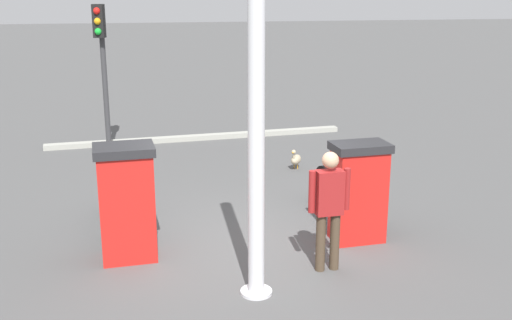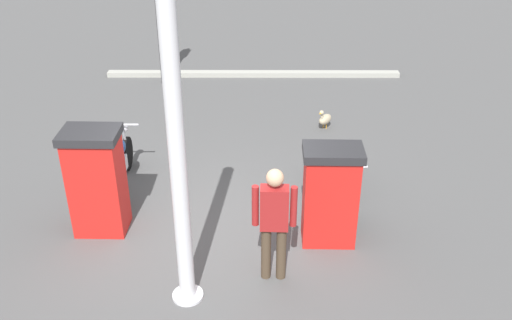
{
  "view_description": "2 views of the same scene",
  "coord_description": "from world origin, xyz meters",
  "px_view_note": "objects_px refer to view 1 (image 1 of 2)",
  "views": [
    {
      "loc": [
        -8.4,
        1.48,
        3.7
      ],
      "look_at": [
        1.12,
        -0.39,
        0.97
      ],
      "focal_mm": 43.25,
      "sensor_mm": 36.0,
      "label": 1
    },
    {
      "loc": [
        -6.99,
        -1.2,
        5.03
      ],
      "look_at": [
        0.52,
        -0.58,
        0.91
      ],
      "focal_mm": 39.63,
      "sensor_mm": 36.0,
      "label": 2
    }
  ],
  "objects_px": {
    "fuel_pump_far": "(127,202)",
    "fuel_pump_near": "(358,191)",
    "wandering_duck": "(296,159)",
    "motorcycle_near_pump": "(345,188)",
    "motorcycle_far_pump": "(123,200)",
    "canopy_support_pole": "(256,143)",
    "roadside_traffic_light": "(102,52)",
    "attendant_person": "(329,204)"
  },
  "relations": [
    {
      "from": "wandering_duck",
      "to": "motorcycle_near_pump",
      "type": "bearing_deg",
      "value": -177.09
    },
    {
      "from": "roadside_traffic_light",
      "to": "motorcycle_far_pump",
      "type": "bearing_deg",
      "value": -175.13
    },
    {
      "from": "fuel_pump_far",
      "to": "roadside_traffic_light",
      "type": "relative_size",
      "value": 0.49
    },
    {
      "from": "fuel_pump_near",
      "to": "motorcycle_near_pump",
      "type": "distance_m",
      "value": 1.17
    },
    {
      "from": "fuel_pump_near",
      "to": "wandering_duck",
      "type": "distance_m",
      "value": 3.85
    },
    {
      "from": "motorcycle_near_pump",
      "to": "motorcycle_far_pump",
      "type": "relative_size",
      "value": 1.09
    },
    {
      "from": "motorcycle_near_pump",
      "to": "motorcycle_far_pump",
      "type": "xyz_separation_m",
      "value": [
        0.12,
        3.65,
        0.0
      ]
    },
    {
      "from": "fuel_pump_near",
      "to": "motorcycle_near_pump",
      "type": "height_order",
      "value": "fuel_pump_near"
    },
    {
      "from": "wandering_duck",
      "to": "canopy_support_pole",
      "type": "relative_size",
      "value": 0.11
    },
    {
      "from": "fuel_pump_near",
      "to": "fuel_pump_far",
      "type": "bearing_deg",
      "value": 90.0
    },
    {
      "from": "motorcycle_near_pump",
      "to": "canopy_support_pole",
      "type": "xyz_separation_m",
      "value": [
        -2.49,
        2.01,
        1.5
      ]
    },
    {
      "from": "fuel_pump_far",
      "to": "wandering_duck",
      "type": "relative_size",
      "value": 3.6
    },
    {
      "from": "motorcycle_far_pump",
      "to": "wandering_duck",
      "type": "xyz_separation_m",
      "value": [
        2.59,
        -3.51,
        -0.23
      ]
    },
    {
      "from": "fuel_pump_far",
      "to": "fuel_pump_near",
      "type": "bearing_deg",
      "value": -90.0
    },
    {
      "from": "attendant_person",
      "to": "canopy_support_pole",
      "type": "height_order",
      "value": "canopy_support_pole"
    },
    {
      "from": "attendant_person",
      "to": "wandering_duck",
      "type": "height_order",
      "value": "attendant_person"
    },
    {
      "from": "motorcycle_far_pump",
      "to": "canopy_support_pole",
      "type": "height_order",
      "value": "canopy_support_pole"
    },
    {
      "from": "motorcycle_near_pump",
      "to": "attendant_person",
      "type": "distance_m",
      "value": 2.27
    },
    {
      "from": "attendant_person",
      "to": "canopy_support_pole",
      "type": "bearing_deg",
      "value": 114.16
    },
    {
      "from": "fuel_pump_near",
      "to": "motorcycle_far_pump",
      "type": "bearing_deg",
      "value": 70.54
    },
    {
      "from": "wandering_duck",
      "to": "canopy_support_pole",
      "type": "bearing_deg",
      "value": 160.23
    },
    {
      "from": "fuel_pump_far",
      "to": "motorcycle_far_pump",
      "type": "distance_m",
      "value": 1.28
    },
    {
      "from": "fuel_pump_near",
      "to": "motorcycle_far_pump",
      "type": "relative_size",
      "value": 0.79
    },
    {
      "from": "motorcycle_far_pump",
      "to": "roadside_traffic_light",
      "type": "bearing_deg",
      "value": 4.87
    },
    {
      "from": "fuel_pump_far",
      "to": "motorcycle_near_pump",
      "type": "bearing_deg",
      "value": -72.77
    },
    {
      "from": "fuel_pump_near",
      "to": "attendant_person",
      "type": "relative_size",
      "value": 0.91
    },
    {
      "from": "motorcycle_near_pump",
      "to": "canopy_support_pole",
      "type": "relative_size",
      "value": 0.52
    },
    {
      "from": "motorcycle_near_pump",
      "to": "fuel_pump_near",
      "type": "bearing_deg",
      "value": 170.37
    },
    {
      "from": "wandering_duck",
      "to": "fuel_pump_near",
      "type": "bearing_deg",
      "value": 179.25
    },
    {
      "from": "fuel_pump_far",
      "to": "roadside_traffic_light",
      "type": "height_order",
      "value": "roadside_traffic_light"
    },
    {
      "from": "fuel_pump_near",
      "to": "canopy_support_pole",
      "type": "height_order",
      "value": "canopy_support_pole"
    },
    {
      "from": "fuel_pump_far",
      "to": "motorcycle_far_pump",
      "type": "bearing_deg",
      "value": 4.09
    },
    {
      "from": "fuel_pump_near",
      "to": "fuel_pump_far",
      "type": "xyz_separation_m",
      "value": [
        -0.0,
        3.37,
        0.06
      ]
    },
    {
      "from": "motorcycle_far_pump",
      "to": "fuel_pump_far",
      "type": "bearing_deg",
      "value": -175.91
    },
    {
      "from": "roadside_traffic_light",
      "to": "canopy_support_pole",
      "type": "distance_m",
      "value": 7.72
    },
    {
      "from": "canopy_support_pole",
      "to": "motorcycle_near_pump",
      "type": "bearing_deg",
      "value": -38.88
    },
    {
      "from": "fuel_pump_near",
      "to": "fuel_pump_far",
      "type": "relative_size",
      "value": 0.92
    },
    {
      "from": "motorcycle_near_pump",
      "to": "wandering_duck",
      "type": "distance_m",
      "value": 2.72
    },
    {
      "from": "fuel_pump_near",
      "to": "wandering_duck",
      "type": "height_order",
      "value": "fuel_pump_near"
    },
    {
      "from": "fuel_pump_far",
      "to": "motorcycle_far_pump",
      "type": "xyz_separation_m",
      "value": [
        1.22,
        0.09,
        -0.38
      ]
    },
    {
      "from": "fuel_pump_near",
      "to": "roadside_traffic_light",
      "type": "xyz_separation_m",
      "value": [
        6.05,
        3.87,
        1.53
      ]
    },
    {
      "from": "motorcycle_far_pump",
      "to": "motorcycle_near_pump",
      "type": "bearing_deg",
      "value": -91.86
    }
  ]
}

